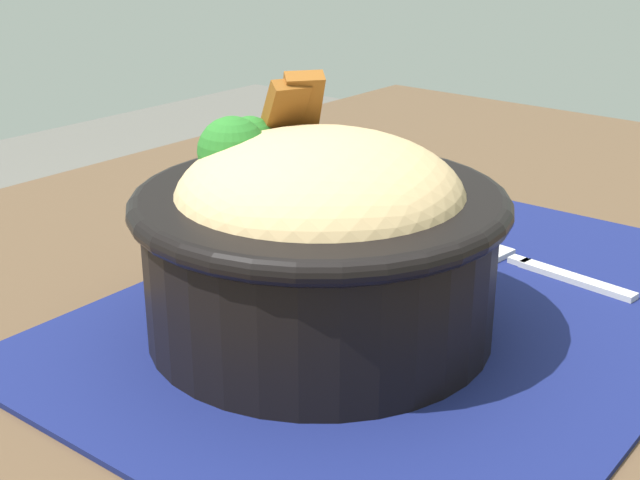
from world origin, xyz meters
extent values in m
cube|color=#4C3826|center=(0.00, 0.00, 0.68)|extent=(1.06, 0.78, 0.04)
cylinder|color=#412F20|center=(0.47, 0.33, 0.33)|extent=(0.04, 0.04, 0.67)
cube|color=#11194C|center=(0.02, 0.02, 0.70)|extent=(0.40, 0.29, 0.00)
cylinder|color=black|center=(-0.04, 0.04, 0.74)|extent=(0.18, 0.18, 0.08)
torus|color=black|center=(-0.04, 0.04, 0.78)|extent=(0.19, 0.19, 0.01)
ellipsoid|color=tan|center=(-0.04, 0.04, 0.78)|extent=(0.19, 0.19, 0.07)
sphere|color=#226421|center=(-0.06, 0.08, 0.80)|extent=(0.04, 0.04, 0.04)
sphere|color=#226421|center=(-0.03, 0.09, 0.80)|extent=(0.03, 0.03, 0.03)
cylinder|color=orange|center=(-0.08, 0.03, 0.79)|extent=(0.03, 0.01, 0.01)
cylinder|color=orange|center=(-0.07, 0.07, 0.79)|extent=(0.02, 0.04, 0.01)
cylinder|color=orange|center=(-0.06, 0.03, 0.79)|extent=(0.01, 0.04, 0.01)
cube|color=brown|center=(-0.01, 0.07, 0.81)|extent=(0.04, 0.04, 0.05)
cube|color=brown|center=(-0.02, 0.08, 0.81)|extent=(0.03, 0.04, 0.05)
cube|color=#B8B8B8|center=(0.10, -0.04, 0.71)|extent=(0.02, 0.07, 0.00)
cube|color=#B8B8B8|center=(0.11, 0.00, 0.71)|extent=(0.01, 0.01, 0.00)
cube|color=#B8B8B8|center=(0.11, 0.02, 0.71)|extent=(0.02, 0.03, 0.00)
cube|color=#B8B8B8|center=(0.12, 0.05, 0.71)|extent=(0.00, 0.02, 0.00)
cube|color=#B8B8B8|center=(0.11, 0.05, 0.71)|extent=(0.00, 0.02, 0.00)
cube|color=#B8B8B8|center=(0.11, 0.05, 0.71)|extent=(0.00, 0.02, 0.00)
cube|color=#B8B8B8|center=(0.10, 0.05, 0.71)|extent=(0.00, 0.02, 0.00)
camera|label=1|loc=(-0.35, -0.22, 0.91)|focal=49.20mm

